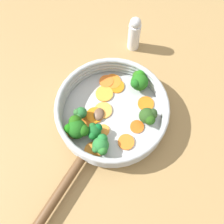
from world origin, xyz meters
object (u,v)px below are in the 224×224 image
broccoli_floret_0 (149,116)px  mushroom_piece_0 (99,116)px  carrot_slice_2 (126,142)px  carrot_slice_0 (89,120)px  carrot_slice_1 (113,81)px  carrot_slice_3 (93,150)px  carrot_slice_4 (137,127)px  carrot_slice_6 (103,110)px  carrot_slice_12 (74,130)px  carrot_slice_7 (103,130)px  broccoli_floret_2 (139,80)px  broccoli_floret_1 (94,131)px  broccoli_floret_4 (101,145)px  skillet (112,115)px  carrot_slice_11 (95,114)px  broccoli_floret_5 (77,128)px  carrot_slice_9 (104,94)px  salt_shaker (134,34)px  broccoli_floret_3 (80,115)px  carrot_slice_10 (106,81)px  carrot_slice_8 (117,86)px  carrot_slice_5 (146,104)px

broccoli_floret_0 → mushroom_piece_0: 0.12m
carrot_slice_2 → carrot_slice_0: bearing=-36.6°
carrot_slice_1 → carrot_slice_3: bearing=71.6°
carrot_slice_4 → carrot_slice_6: (0.08, -0.05, 0.00)m
carrot_slice_12 → carrot_slice_7: bearing=174.4°
carrot_slice_3 → broccoli_floret_2: (-0.13, -0.16, 0.03)m
broccoli_floret_1 → broccoli_floret_4: size_ratio=0.84×
carrot_slice_1 → carrot_slice_0: bearing=58.0°
carrot_slice_0 → skillet: bearing=-167.9°
broccoli_floret_1 → mushroom_piece_0: 0.05m
skillet → carrot_slice_11: carrot_slice_11 is taller
carrot_slice_7 → broccoli_floret_5: size_ratio=0.53×
carrot_slice_6 → carrot_slice_9: (-0.01, -0.05, 0.00)m
carrot_slice_1 → carrot_slice_3: same height
broccoli_floret_2 → broccoli_floret_5: (0.16, 0.12, 0.00)m
carrot_slice_0 → broccoli_floret_2: bearing=-146.9°
broccoli_floret_4 → broccoli_floret_5: broccoli_floret_5 is taller
carrot_slice_3 → salt_shaker: bearing=-113.1°
carrot_slice_6 → carrot_slice_2: bearing=119.4°
carrot_slice_7 → broccoli_floret_1: bearing=22.6°
carrot_slice_2 → carrot_slice_12: (0.12, -0.04, -0.00)m
broccoli_floret_3 → carrot_slice_10: bearing=-125.1°
broccoli_floret_1 → broccoli_floret_5: bearing=-11.4°
broccoli_floret_1 → salt_shaker: bearing=-115.0°
carrot_slice_1 → carrot_slice_2: 0.17m
carrot_slice_12 → carrot_slice_1: bearing=-129.3°
carrot_slice_2 → carrot_slice_7: size_ratio=1.29×
carrot_slice_6 → broccoli_floret_3: broccoli_floret_3 is taller
broccoli_floret_2 → broccoli_floret_4: broccoli_floret_2 is taller
skillet → carrot_slice_3: carrot_slice_3 is taller
broccoli_floret_4 → carrot_slice_10: bearing=-97.9°
carrot_slice_7 → carrot_slice_1: bearing=-103.9°
carrot_slice_11 → broccoli_floret_1: 0.06m
carrot_slice_8 → salt_shaker: size_ratio=0.36×
carrot_slice_10 → broccoli_floret_5: bearing=60.3°
carrot_slice_6 → broccoli_floret_0: broccoli_floret_0 is taller
carrot_slice_1 → carrot_slice_3: (0.06, 0.18, 0.00)m
broccoli_floret_1 → broccoli_floret_3: 0.06m
carrot_slice_0 → carrot_slice_6: (-0.04, -0.02, 0.00)m
carrot_slice_5 → broccoli_floret_5: 0.19m
carrot_slice_12 → skillet: bearing=-160.3°
carrot_slice_3 → carrot_slice_8: same height
carrot_slice_1 → carrot_slice_5: (-0.08, 0.07, -0.00)m
carrot_slice_3 → broccoli_floret_3: (0.03, -0.09, 0.02)m
carrot_slice_8 → carrot_slice_2: bearing=93.6°
carrot_slice_7 → broccoli_floret_3: bearing=-34.5°
carrot_slice_3 → broccoli_floret_0: size_ratio=0.93×
skillet → carrot_slice_2: carrot_slice_2 is taller
carrot_slice_3 → broccoli_floret_3: 0.09m
broccoli_floret_3 → broccoli_floret_1: bearing=125.1°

